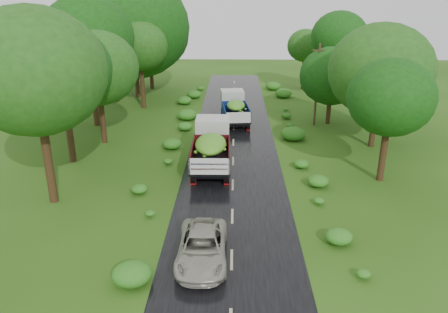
{
  "coord_description": "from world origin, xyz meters",
  "views": [
    {
      "loc": [
        0.07,
        -16.54,
        11.28
      ],
      "look_at": [
        -0.55,
        8.46,
        1.7
      ],
      "focal_mm": 35.0,
      "sensor_mm": 36.0,
      "label": 1
    }
  ],
  "objects_px": {
    "car": "(202,247)",
    "utility_pole": "(317,84)",
    "truck_near": "(212,144)",
    "truck_far": "(234,107)"
  },
  "relations": [
    {
      "from": "truck_near",
      "to": "car",
      "type": "distance_m",
      "value": 11.07
    },
    {
      "from": "truck_near",
      "to": "utility_pole",
      "type": "bearing_deg",
      "value": 48.49
    },
    {
      "from": "truck_far",
      "to": "utility_pole",
      "type": "distance_m",
      "value": 7.48
    },
    {
      "from": "truck_near",
      "to": "utility_pole",
      "type": "distance_m",
      "value": 13.32
    },
    {
      "from": "car",
      "to": "utility_pole",
      "type": "height_order",
      "value": "utility_pole"
    },
    {
      "from": "utility_pole",
      "to": "truck_far",
      "type": "bearing_deg",
      "value": -176.89
    },
    {
      "from": "truck_near",
      "to": "car",
      "type": "xyz_separation_m",
      "value": [
        0.14,
        -11.03,
        -0.94
      ]
    },
    {
      "from": "truck_near",
      "to": "car",
      "type": "bearing_deg",
      "value": -90.02
    },
    {
      "from": "truck_near",
      "to": "car",
      "type": "height_order",
      "value": "truck_near"
    },
    {
      "from": "truck_far",
      "to": "utility_pole",
      "type": "relative_size",
      "value": 0.88
    }
  ]
}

